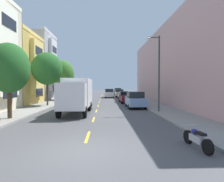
# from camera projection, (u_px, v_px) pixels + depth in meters

# --- Properties ---
(ground_plane) EXTENTS (160.00, 160.00, 0.00)m
(ground_plane) POSITION_uv_depth(u_px,v_px,m) (101.00, 99.00, 37.76)
(ground_plane) COLOR #4C4C4F
(sidewalk_left) EXTENTS (3.20, 120.00, 0.14)m
(sidewalk_left) POSITION_uv_depth(u_px,v_px,m) (62.00, 99.00, 35.50)
(sidewalk_left) COLOR gray
(sidewalk_left) RESTS_ON ground_plane
(sidewalk_right) EXTENTS (3.20, 120.00, 0.14)m
(sidewalk_right) POSITION_uv_depth(u_px,v_px,m) (138.00, 99.00, 36.02)
(sidewalk_right) COLOR gray
(sidewalk_right) RESTS_ON ground_plane
(lane_centerline_dashes) EXTENTS (0.14, 47.20, 0.01)m
(lane_centerline_dashes) POSITION_uv_depth(u_px,v_px,m) (100.00, 101.00, 32.27)
(lane_centerline_dashes) COLOR yellow
(lane_centerline_dashes) RESTS_ON ground_plane
(townhouse_fourth_dove_grey) EXTENTS (11.75, 7.84, 12.05)m
(townhouse_fourth_dove_grey) POSITION_uv_depth(u_px,v_px,m) (21.00, 68.00, 33.87)
(townhouse_fourth_dove_grey) COLOR #A8A8AD
(townhouse_fourth_dove_grey) RESTS_ON ground_plane
(apartment_block_opposite) EXTENTS (10.00, 36.00, 10.89)m
(apartment_block_opposite) POSITION_uv_depth(u_px,v_px,m) (191.00, 67.00, 28.12)
(apartment_block_opposite) COLOR #CC9E9E
(apartment_block_opposite) RESTS_ON ground_plane
(street_tree_nearest) EXTENTS (3.05, 3.05, 5.74)m
(street_tree_nearest) POSITION_uv_depth(u_px,v_px,m) (9.00, 68.00, 14.42)
(street_tree_nearest) COLOR #47331E
(street_tree_nearest) RESTS_ON sidewalk_left
(street_tree_second) EXTENTS (3.79, 3.79, 6.68)m
(street_tree_second) POSITION_uv_depth(u_px,v_px,m) (47.00, 69.00, 23.89)
(street_tree_second) COLOR #47331E
(street_tree_second) RESTS_ON sidewalk_left
(street_tree_third) EXTENTS (3.69, 3.69, 6.94)m
(street_tree_third) POSITION_uv_depth(u_px,v_px,m) (64.00, 75.00, 33.39)
(street_tree_third) COLOR #47331E
(street_tree_third) RESTS_ON sidewalk_left
(street_lamp) EXTENTS (1.35, 0.28, 7.27)m
(street_lamp) POSITION_uv_depth(u_px,v_px,m) (158.00, 68.00, 18.22)
(street_lamp) COLOR #38383D
(street_lamp) RESTS_ON sidewalk_right
(delivery_box_truck) EXTENTS (2.43, 7.45, 3.31)m
(delivery_box_truck) POSITION_uv_depth(u_px,v_px,m) (77.00, 93.00, 18.38)
(delivery_box_truck) COLOR white
(delivery_box_truck) RESTS_ON ground_plane
(parked_sedan_teal) EXTENTS (1.84, 4.52, 1.43)m
(parked_sedan_teal) POSITION_uv_depth(u_px,v_px,m) (69.00, 98.00, 28.22)
(parked_sedan_teal) COLOR #195B60
(parked_sedan_teal) RESTS_ON ground_plane
(parked_suv_sky) EXTENTS (1.96, 4.80, 1.93)m
(parked_suv_sky) POSITION_uv_depth(u_px,v_px,m) (135.00, 99.00, 22.55)
(parked_suv_sky) COLOR #7A9EC6
(parked_suv_sky) RESTS_ON ground_plane
(parked_wagon_orange) EXTENTS (1.91, 4.73, 1.50)m
(parked_wagon_orange) POSITION_uv_depth(u_px,v_px,m) (80.00, 95.00, 38.28)
(parked_wagon_orange) COLOR orange
(parked_wagon_orange) RESTS_ON ground_plane
(parked_sedan_navy) EXTENTS (1.86, 4.52, 1.43)m
(parked_sedan_navy) POSITION_uv_depth(u_px,v_px,m) (117.00, 92.00, 59.14)
(parked_sedan_navy) COLOR navy
(parked_sedan_navy) RESTS_ON ground_plane
(parked_sedan_forest) EXTENTS (1.84, 4.52, 1.43)m
(parked_sedan_forest) POSITION_uv_depth(u_px,v_px,m) (88.00, 92.00, 56.67)
(parked_sedan_forest) COLOR #194C28
(parked_sedan_forest) RESTS_ON ground_plane
(parked_pickup_burgundy) EXTENTS (2.06, 5.32, 1.73)m
(parked_pickup_burgundy) POSITION_uv_depth(u_px,v_px,m) (126.00, 97.00, 29.43)
(parked_pickup_burgundy) COLOR maroon
(parked_pickup_burgundy) RESTS_ON ground_plane
(parked_pickup_champagne) EXTENTS (2.10, 5.34, 1.73)m
(parked_pickup_champagne) POSITION_uv_depth(u_px,v_px,m) (120.00, 93.00, 44.10)
(parked_pickup_champagne) COLOR tan
(parked_pickup_champagne) RESTS_ON ground_plane
(parked_suv_black) EXTENTS (1.99, 4.81, 1.93)m
(parked_suv_black) POSITION_uv_depth(u_px,v_px,m) (118.00, 91.00, 52.70)
(parked_suv_black) COLOR black
(parked_suv_black) RESTS_ON ground_plane
(parked_hatchback_silver) EXTENTS (1.74, 4.00, 1.50)m
(parked_hatchback_silver) POSITION_uv_depth(u_px,v_px,m) (123.00, 95.00, 36.10)
(parked_hatchback_silver) COLOR #B2B5BA
(parked_hatchback_silver) RESTS_ON ground_plane
(moving_white_sedan) EXTENTS (1.95, 4.80, 1.93)m
(moving_white_sedan) POSITION_uv_depth(u_px,v_px,m) (109.00, 93.00, 41.55)
(moving_white_sedan) COLOR silver
(moving_white_sedan) RESTS_ON ground_plane
(parked_motorcycle) EXTENTS (0.62, 2.05, 0.90)m
(parked_motorcycle) POSITION_uv_depth(u_px,v_px,m) (197.00, 139.00, 7.94)
(parked_motorcycle) COLOR black
(parked_motorcycle) RESTS_ON ground_plane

